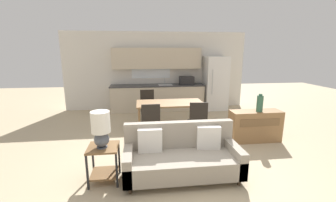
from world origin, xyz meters
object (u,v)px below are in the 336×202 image
(couch, at_px, (181,156))
(credenza, at_px, (255,126))
(dining_chair_far_left, at_px, (148,105))
(dining_chair_near_left, at_px, (151,122))
(refrigerator, at_px, (215,83))
(dining_table, at_px, (170,105))
(dining_chair_near_right, at_px, (198,120))
(vase, at_px, (260,103))
(table_lamp, at_px, (101,128))
(side_table, at_px, (104,158))

(couch, relative_size, credenza, 1.62)
(dining_chair_far_left, height_order, dining_chair_near_left, same)
(refrigerator, distance_m, couch, 4.70)
(couch, distance_m, credenza, 2.33)
(dining_table, distance_m, dining_chair_near_right, 0.97)
(vase, height_order, dining_chair_near_right, vase)
(dining_table, height_order, dining_chair_near_left, dining_chair_near_left)
(couch, bearing_deg, table_lamp, -177.46)
(refrigerator, bearing_deg, dining_chair_far_left, -151.85)
(dining_chair_far_left, bearing_deg, side_table, -107.97)
(dining_chair_near_right, bearing_deg, vase, -178.90)
(credenza, bearing_deg, dining_chair_near_left, 178.21)
(dining_chair_near_right, bearing_deg, dining_chair_far_left, -47.69)
(couch, relative_size, side_table, 3.18)
(side_table, relative_size, dining_chair_far_left, 0.62)
(dining_table, relative_size, side_table, 2.86)
(refrigerator, xyz_separation_m, dining_chair_far_left, (-2.44, -1.31, -0.42))
(credenza, bearing_deg, couch, -147.60)
(couch, xyz_separation_m, dining_chair_near_right, (0.63, 1.35, 0.18))
(dining_chair_far_left, bearing_deg, table_lamp, -107.90)
(table_lamp, distance_m, dining_chair_near_right, 2.39)
(credenza, height_order, dining_chair_near_right, dining_chair_near_right)
(table_lamp, height_order, dining_chair_far_left, table_lamp)
(dining_chair_near_left, bearing_deg, refrigerator, -131.79)
(credenza, height_order, dining_chair_far_left, dining_chair_far_left)
(table_lamp, relative_size, vase, 1.44)
(couch, relative_size, table_lamp, 3.25)
(vase, bearing_deg, dining_chair_near_right, 173.55)
(dining_chair_near_right, bearing_deg, couch, 72.67)
(dining_table, xyz_separation_m, dining_chair_near_right, (0.53, -0.79, -0.18))
(table_lamp, relative_size, dining_chair_near_right, 0.61)
(dining_chair_far_left, bearing_deg, credenza, -37.08)
(dining_table, relative_size, dining_chair_near_right, 1.78)
(couch, bearing_deg, side_table, -179.14)
(credenza, bearing_deg, dining_chair_far_left, 145.49)
(couch, height_order, dining_chair_near_left, dining_chair_near_left)
(table_lamp, height_order, credenza, table_lamp)
(dining_table, xyz_separation_m, dining_chair_far_left, (-0.55, 0.76, -0.18))
(side_table, distance_m, dining_chair_near_right, 2.33)
(dining_chair_far_left, bearing_deg, dining_chair_near_right, -57.81)
(table_lamp, xyz_separation_m, vase, (3.27, 1.25, -0.01))
(credenza, distance_m, dining_chair_far_left, 2.93)
(dining_table, xyz_separation_m, couch, (-0.10, -2.14, -0.37))
(vase, xyz_separation_m, dining_chair_far_left, (-2.45, 1.71, -0.39))
(dining_table, relative_size, table_lamp, 2.92)
(couch, xyz_separation_m, table_lamp, (-1.26, -0.06, 0.58))
(vase, relative_size, dining_chair_near_right, 0.42)
(vase, bearing_deg, couch, -149.14)
(dining_table, bearing_deg, side_table, -122.00)
(credenza, xyz_separation_m, dining_chair_far_left, (-2.41, 1.66, 0.16))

